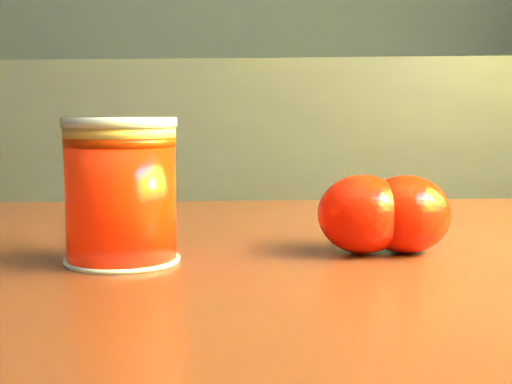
# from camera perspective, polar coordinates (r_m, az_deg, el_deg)

# --- Properties ---
(table) EXTENTS (1.00, 0.78, 0.68)m
(table) POSITION_cam_1_polar(r_m,az_deg,el_deg) (0.60, 6.74, -12.67)
(table) COLOR #612A18
(table) RESTS_ON ground
(juice_glass) EXTENTS (0.08, 0.08, 0.10)m
(juice_glass) POSITION_cam_1_polar(r_m,az_deg,el_deg) (0.53, -10.76, 0.05)
(juice_glass) COLOR #FF2005
(juice_glass) RESTS_ON table
(orange_front) EXTENTS (0.08, 0.08, 0.06)m
(orange_front) POSITION_cam_1_polar(r_m,az_deg,el_deg) (0.56, 8.51, -1.76)
(orange_front) COLOR #F71C04
(orange_front) RESTS_ON table
(orange_back) EXTENTS (0.09, 0.09, 0.06)m
(orange_back) POSITION_cam_1_polar(r_m,az_deg,el_deg) (0.57, 11.89, -1.74)
(orange_back) COLOR #F71C04
(orange_back) RESTS_ON table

